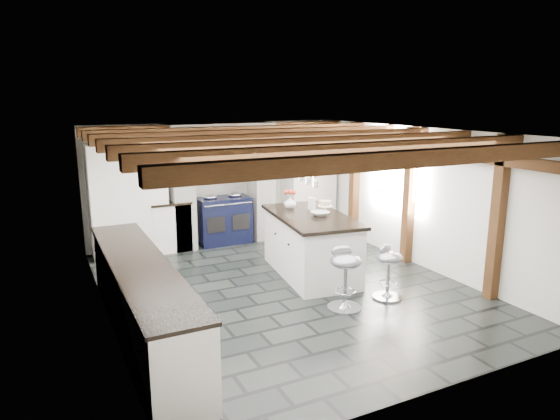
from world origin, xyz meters
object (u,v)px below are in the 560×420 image
bar_stool_far (345,271)px  kitchen_island (310,244)px  range_cooker (223,219)px  bar_stool_near (388,266)px

bar_stool_far → kitchen_island: bearing=93.4°
range_cooker → bar_stool_far: (0.37, -3.67, 0.07)m
range_cooker → bar_stool_far: bearing=-84.2°
range_cooker → bar_stool_far: 3.69m
range_cooker → bar_stool_far: range_cooker is taller
range_cooker → kitchen_island: size_ratio=0.48×
bar_stool_near → bar_stool_far: bearing=163.5°
range_cooker → bar_stool_near: bearing=-73.0°
bar_stool_near → bar_stool_far: (-0.74, -0.04, 0.06)m
range_cooker → kitchen_island: 2.39m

